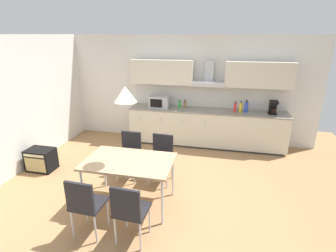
{
  "coord_description": "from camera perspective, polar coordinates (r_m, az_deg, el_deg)",
  "views": [
    {
      "loc": [
        1.12,
        -3.68,
        2.57
      ],
      "look_at": [
        0.14,
        0.69,
        1.0
      ],
      "focal_mm": 28.0,
      "sensor_mm": 36.0,
      "label": 1
    }
  ],
  "objects": [
    {
      "name": "ground_plane",
      "position": [
        4.63,
        -3.7,
        -14.6
      ],
      "size": [
        8.15,
        7.88,
        0.02
      ],
      "primitive_type": "cube",
      "color": "#9E754C"
    },
    {
      "name": "wall_back",
      "position": [
        6.58,
        2.6,
        8.06
      ],
      "size": [
        6.52,
        0.1,
        2.57
      ],
      "primitive_type": "cube",
      "color": "silver",
      "rests_on": "ground_plane"
    },
    {
      "name": "kitchen_counter",
      "position": [
        6.38,
        8.24,
        -0.33
      ],
      "size": [
        3.69,
        0.63,
        0.89
      ],
      "color": "#333333",
      "rests_on": "ground_plane"
    },
    {
      "name": "backsplash_tile",
      "position": [
        6.46,
        8.76,
        6.39
      ],
      "size": [
        3.67,
        0.02,
        0.53
      ],
      "primitive_type": "cube",
      "color": "silver",
      "rests_on": "kitchen_counter"
    },
    {
      "name": "upper_wall_cabinets",
      "position": [
        6.2,
        8.92,
        11.21
      ],
      "size": [
        3.67,
        0.4,
        0.56
      ],
      "color": "beige"
    },
    {
      "name": "microwave",
      "position": [
        6.38,
        -1.86,
        5.32
      ],
      "size": [
        0.48,
        0.35,
        0.28
      ],
      "color": "#ADADB2",
      "rests_on": "kitchen_counter"
    },
    {
      "name": "coffee_maker",
      "position": [
        6.3,
        21.9,
        3.83
      ],
      "size": [
        0.18,
        0.19,
        0.3
      ],
      "color": "black",
      "rests_on": "kitchen_counter"
    },
    {
      "name": "bottle_yellow",
      "position": [
        6.18,
        15.5,
        3.92
      ],
      "size": [
        0.06,
        0.06,
        0.27
      ],
      "color": "yellow",
      "rests_on": "kitchen_counter"
    },
    {
      "name": "bottle_green",
      "position": [
        6.32,
        2.52,
        4.69
      ],
      "size": [
        0.06,
        0.06,
        0.21
      ],
      "color": "green",
      "rests_on": "kitchen_counter"
    },
    {
      "name": "bottle_brown",
      "position": [
        6.33,
        3.7,
        4.71
      ],
      "size": [
        0.06,
        0.06,
        0.21
      ],
      "color": "brown",
      "rests_on": "kitchen_counter"
    },
    {
      "name": "bottle_blue",
      "position": [
        6.23,
        16.66,
        4.0
      ],
      "size": [
        0.08,
        0.08,
        0.29
      ],
      "color": "blue",
      "rests_on": "kitchen_counter"
    },
    {
      "name": "bottle_red",
      "position": [
        6.19,
        14.39,
        3.97
      ],
      "size": [
        0.07,
        0.07,
        0.26
      ],
      "color": "red",
      "rests_on": "kitchen_counter"
    },
    {
      "name": "dining_table",
      "position": [
        4.08,
        -8.47,
        -8.05
      ],
      "size": [
        1.34,
        0.86,
        0.76
      ],
      "color": "tan",
      "rests_on": "ground_plane"
    },
    {
      "name": "chair_far_right",
      "position": [
        4.77,
        -1.43,
        -6.01
      ],
      "size": [
        0.42,
        0.42,
        0.87
      ],
      "color": "black",
      "rests_on": "ground_plane"
    },
    {
      "name": "chair_far_left",
      "position": [
        4.94,
        -8.31,
        -5.29
      ],
      "size": [
        0.41,
        0.41,
        0.87
      ],
      "color": "black",
      "rests_on": "ground_plane"
    },
    {
      "name": "chair_near_right",
      "position": [
        3.44,
        -8.44,
        -17.32
      ],
      "size": [
        0.42,
        0.42,
        0.87
      ],
      "color": "black",
      "rests_on": "ground_plane"
    },
    {
      "name": "chair_near_left",
      "position": [
        3.67,
        -17.63,
        -15.48
      ],
      "size": [
        0.42,
        0.42,
        0.87
      ],
      "color": "black",
      "rests_on": "ground_plane"
    },
    {
      "name": "guitar_amp",
      "position": [
        5.82,
        -25.9,
        -6.59
      ],
      "size": [
        0.52,
        0.37,
        0.44
      ],
      "color": "black",
      "rests_on": "ground_plane"
    },
    {
      "name": "pendant_lamp",
      "position": [
        3.71,
        -9.29,
        6.84
      ],
      "size": [
        0.32,
        0.32,
        0.22
      ],
      "primitive_type": "cone",
      "color": "silver"
    }
  ]
}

